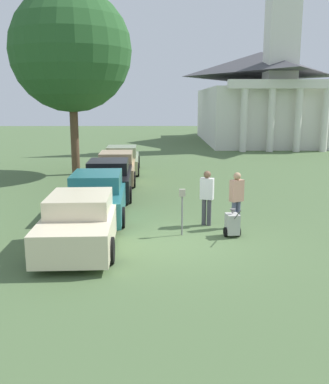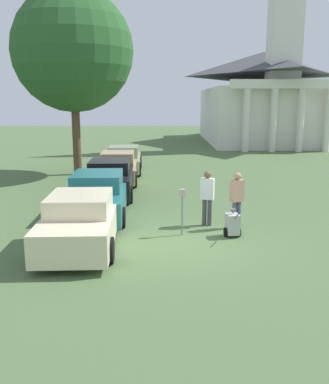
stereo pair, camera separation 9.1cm
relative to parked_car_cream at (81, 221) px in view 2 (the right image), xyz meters
The scene contains 12 objects.
ground_plane 2.95m from the parked_car_cream, ahead, with size 120.00×120.00×0.00m, color #4C663D.
parked_car_cream is the anchor object (origin of this frame).
parked_car_teal 3.13m from the parked_car_cream, 90.00° to the left, with size 2.14×4.99×1.55m.
parked_car_black 6.42m from the parked_car_cream, 90.00° to the left, with size 2.13×4.72×1.54m.
parked_car_tan 9.62m from the parked_car_cream, 90.00° to the left, with size 2.07×4.87×1.52m.
parked_car_sage 12.60m from the parked_car_cream, 90.00° to the left, with size 2.11×4.74×1.49m.
parking_meter 2.98m from the parked_car_cream, 17.20° to the left, with size 0.18×0.09×1.41m.
person_worker 4.16m from the parked_car_cream, 27.57° to the left, with size 0.47×0.35×1.79m.
person_supervisor 4.87m from the parked_car_cream, 19.49° to the left, with size 0.47×0.39×1.78m.
equipment_cart 4.40m from the parked_car_cream, ahead, with size 0.50×1.00×1.00m.
church 34.05m from the parked_car_cream, 69.16° to the left, with size 11.00×18.55×23.28m.
shade_tree 13.49m from the parked_car_cream, 101.77° to the left, with size 6.35×6.35×9.72m.
Camera 2 is at (-0.56, -11.64, 3.93)m, focal length 40.00 mm.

